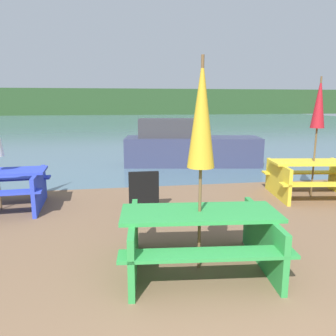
% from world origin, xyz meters
% --- Properties ---
extents(water, '(60.00, 50.00, 0.00)m').
position_xyz_m(water, '(0.00, 31.42, -0.00)').
color(water, slate).
rests_on(water, ground_plane).
extents(far_treeline, '(80.00, 1.60, 4.00)m').
position_xyz_m(far_treeline, '(0.00, 51.42, 2.00)').
color(far_treeline, '#284723').
rests_on(far_treeline, water).
extents(picnic_table_green, '(1.97, 1.54, 0.72)m').
position_xyz_m(picnic_table_green, '(0.09, 2.43, 0.45)').
color(picnic_table_green, green).
rests_on(picnic_table_green, ground_plane).
extents(picnic_table_yellow, '(1.93, 1.61, 0.77)m').
position_xyz_m(picnic_table_yellow, '(3.24, 5.06, 0.46)').
color(picnic_table_yellow, yellow).
rests_on(picnic_table_yellow, ground_plane).
extents(umbrella_gold, '(0.32, 0.32, 2.49)m').
position_xyz_m(umbrella_gold, '(0.09, 2.43, 1.86)').
color(umbrella_gold, brown).
rests_on(umbrella_gold, ground_plane).
extents(umbrella_crimson, '(0.28, 0.28, 2.50)m').
position_xyz_m(umbrella_crimson, '(3.24, 5.06, 1.95)').
color(umbrella_crimson, brown).
rests_on(umbrella_crimson, ground_plane).
extents(boat, '(4.37, 1.86, 1.48)m').
position_xyz_m(boat, '(1.41, 8.96, 0.57)').
color(boat, '#333856').
rests_on(boat, water).
extents(signboard, '(0.55, 0.08, 0.75)m').
position_xyz_m(signboard, '(-0.39, 4.64, 0.38)').
color(signboard, black).
rests_on(signboard, ground_plane).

